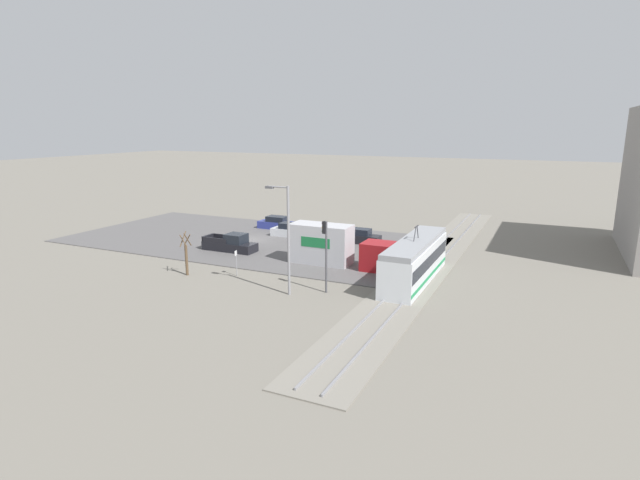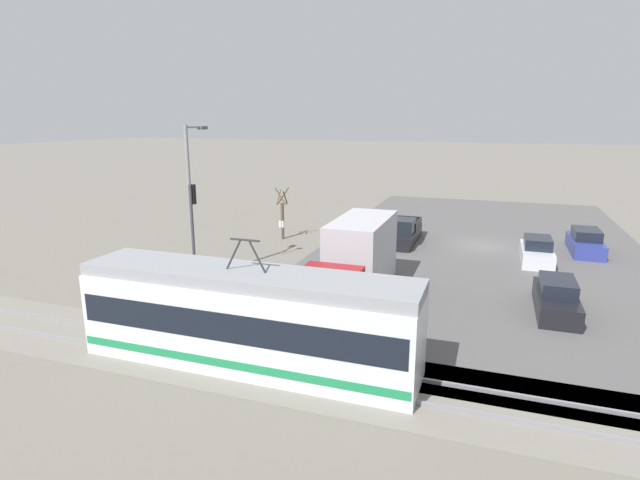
{
  "view_description": "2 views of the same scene",
  "coord_description": "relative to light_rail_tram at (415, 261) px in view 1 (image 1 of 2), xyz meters",
  "views": [
    {
      "loc": [
        46.89,
        30.45,
        12.69
      ],
      "look_at": [
        8.44,
        12.51,
        2.96
      ],
      "focal_mm": 28.0,
      "sensor_mm": 36.0,
      "label": 1
    },
    {
      "loc": [
        -0.49,
        35.48,
        8.71
      ],
      "look_at": [
        8.32,
        10.27,
        2.19
      ],
      "focal_mm": 28.0,
      "sensor_mm": 36.0,
      "label": 2
    }
  ],
  "objects": [
    {
      "name": "no_parking_sign",
      "position": [
        4.97,
        -14.36,
        -0.41
      ],
      "size": [
        0.32,
        0.08,
        2.24
      ],
      "color": "gray",
      "rests_on": "ground"
    },
    {
      "name": "rail_bed",
      "position": [
        -7.38,
        0.0,
        -1.73
      ],
      "size": [
        55.97,
        4.4,
        0.22
      ],
      "color": "gray",
      "rests_on": "ground"
    },
    {
      "name": "street_lamp_near_crossing",
      "position": [
        7.4,
        -8.07,
        3.05
      ],
      "size": [
        0.36,
        1.95,
        8.39
      ],
      "color": "gray",
      "rests_on": "ground"
    },
    {
      "name": "pickup_truck",
      "position": [
        -2.0,
        -19.83,
        -1.0
      ],
      "size": [
        1.98,
        5.74,
        1.84
      ],
      "color": "black",
      "rests_on": "ground"
    },
    {
      "name": "ground_plane",
      "position": [
        -7.38,
        -20.73,
        -1.78
      ],
      "size": [
        320.0,
        320.0,
        0.0
      ],
      "primitive_type": "plane",
      "color": "slate"
    },
    {
      "name": "light_rail_tram",
      "position": [
        0.0,
        0.0,
        0.0
      ],
      "size": [
        12.25,
        2.68,
        4.63
      ],
      "color": "silver",
      "rests_on": "ground"
    },
    {
      "name": "road_surface",
      "position": [
        -7.38,
        -20.73,
        -1.74
      ],
      "size": [
        21.05,
        41.51,
        0.08
      ],
      "color": "#565454",
      "rests_on": "ground"
    },
    {
      "name": "sedan_car_1",
      "position": [
        -10.98,
        -9.03,
        -1.04
      ],
      "size": [
        1.71,
        4.63,
        1.59
      ],
      "rotation": [
        0.0,
        0.0,
        3.14
      ],
      "color": "black",
      "rests_on": "ground"
    },
    {
      "name": "box_truck",
      "position": [
        -1.71,
        -8.04,
        0.01
      ],
      "size": [
        2.55,
        9.85,
        3.69
      ],
      "color": "maroon",
      "rests_on": "ground"
    },
    {
      "name": "street_tree",
      "position": [
        6.64,
        -18.38,
        -0.03
      ],
      "size": [
        0.92,
        0.77,
        3.84
      ],
      "color": "brown",
      "rests_on": "ground"
    },
    {
      "name": "traffic_light_pole",
      "position": [
        5.76,
        -5.56,
        1.85
      ],
      "size": [
        0.28,
        0.47,
        5.64
      ],
      "color": "#47474C",
      "rests_on": "ground"
    },
    {
      "name": "sedan_car_0",
      "position": [
        -10.72,
        -17.61,
        -1.05
      ],
      "size": [
        1.8,
        4.28,
        1.57
      ],
      "color": "silver",
      "rests_on": "ground"
    },
    {
      "name": "sedan_car_2",
      "position": [
        -13.9,
        -21.15,
        -1.05
      ],
      "size": [
        1.85,
        4.77,
        1.58
      ],
      "rotation": [
        0.0,
        0.0,
        3.14
      ],
      "color": "navy",
      "rests_on": "ground"
    }
  ]
}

